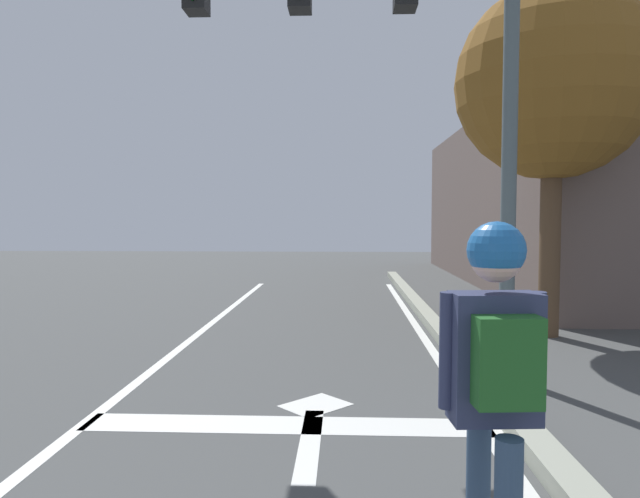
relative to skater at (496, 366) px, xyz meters
The scene contains 10 objects.
lane_line_center 3.67m from the skater, 142.65° to the left, with size 0.12×20.00×0.01m, color silver.
lane_line_curbside 2.44m from the skater, 76.48° to the left, with size 0.12×20.00×0.01m, color silver.
stop_bar 2.67m from the skater, 115.78° to the left, with size 3.44×0.40×0.01m, color silver.
lane_arrow_stem 2.32m from the skater, 115.68° to the left, with size 0.16×1.40×0.01m, color silver.
lane_arrow_head 3.04m from the skater, 108.23° to the left, with size 0.56×0.44×0.01m, color silver.
curb_strip 2.48m from the skater, 70.30° to the left, with size 0.24×24.00×0.14m, color #999D8A.
skater is the anchor object (origin of this frame).
traffic_signal_mast 4.46m from the skater, 93.78° to the left, with size 4.50×0.34×4.84m.
roadside_tree 6.79m from the skater, 68.34° to the left, with size 2.76×2.76×5.02m.
building_block 14.50m from the skater, 61.47° to the left, with size 8.49×12.60×4.25m, color #6A5951.
Camera 1 is at (1.68, 1.55, 1.71)m, focal length 31.50 mm.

